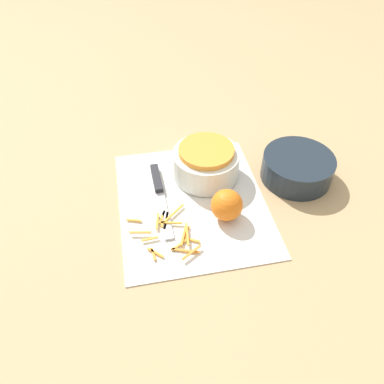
# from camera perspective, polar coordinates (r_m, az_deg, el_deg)

# --- Properties ---
(ground_plane) EXTENTS (4.00, 4.00, 0.00)m
(ground_plane) POSITION_cam_1_polar(r_m,az_deg,el_deg) (0.91, 0.00, -1.60)
(ground_plane) COLOR tan
(cutting_board) EXTENTS (0.41, 0.35, 0.01)m
(cutting_board) POSITION_cam_1_polar(r_m,az_deg,el_deg) (0.91, 0.00, -1.47)
(cutting_board) COLOR silver
(cutting_board) RESTS_ON ground_plane
(bowl_speckled) EXTENTS (0.17, 0.17, 0.09)m
(bowl_speckled) POSITION_cam_1_polar(r_m,az_deg,el_deg) (0.95, 2.14, 4.58)
(bowl_speckled) COLOR silver
(bowl_speckled) RESTS_ON cutting_board
(bowl_dark) EXTENTS (0.18, 0.18, 0.07)m
(bowl_dark) POSITION_cam_1_polar(r_m,az_deg,el_deg) (0.99, 15.74, 3.61)
(bowl_dark) COLOR #1E2833
(bowl_dark) RESTS_ON ground_plane
(knife) EXTENTS (0.24, 0.03, 0.02)m
(knife) POSITION_cam_1_polar(r_m,az_deg,el_deg) (0.94, -5.16, 0.83)
(knife) COLOR #232328
(knife) RESTS_ON cutting_board
(orange_left) EXTENTS (0.07, 0.07, 0.07)m
(orange_left) POSITION_cam_1_polar(r_m,az_deg,el_deg) (0.85, 5.32, -1.99)
(orange_left) COLOR orange
(orange_left) RESTS_ON cutting_board
(peel_pile) EXTENTS (0.16, 0.16, 0.01)m
(peel_pile) POSITION_cam_1_polar(r_m,az_deg,el_deg) (0.84, -3.37, -6.24)
(peel_pile) COLOR orange
(peel_pile) RESTS_ON cutting_board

